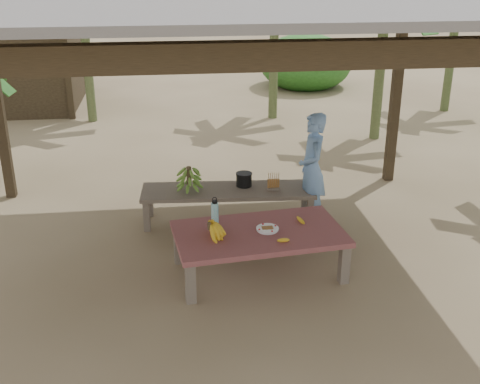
{
  "coord_description": "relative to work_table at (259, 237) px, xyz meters",
  "views": [
    {
      "loc": [
        -0.51,
        -6.01,
        3.33
      ],
      "look_at": [
        0.24,
        0.11,
        0.8
      ],
      "focal_mm": 45.0,
      "sensor_mm": 36.0,
      "label": 1
    }
  ],
  "objects": [
    {
      "name": "woman",
      "position": [
        0.86,
        1.25,
        0.29
      ],
      "size": [
        0.36,
        0.53,
        1.44
      ],
      "primitive_type": "imported",
      "rotation": [
        0.0,
        0.0,
        -1.6
      ],
      "color": "#719CD6",
      "rests_on": "ground"
    },
    {
      "name": "work_table",
      "position": [
        0.0,
        0.0,
        0.0
      ],
      "size": [
        1.9,
        1.2,
        0.5
      ],
      "rotation": [
        0.0,
        0.0,
        0.11
      ],
      "color": "brown",
      "rests_on": "ground"
    },
    {
      "name": "green_banana_stalk",
      "position": [
        -0.69,
        1.39,
        0.18
      ],
      "size": [
        0.31,
        0.31,
        0.33
      ],
      "primitive_type": null,
      "rotation": [
        0.0,
        0.0,
        -0.07
      ],
      "color": "#598C2D",
      "rests_on": "bench"
    },
    {
      "name": "pavilion",
      "position": [
        -0.41,
        0.27,
        2.34
      ],
      "size": [
        6.6,
        5.6,
        2.95
      ],
      "color": "black",
      "rests_on": "ground"
    },
    {
      "name": "cooking_pot",
      "position": [
        0.02,
        1.45,
        0.1
      ],
      "size": [
        0.2,
        0.2,
        0.17
      ],
      "primitive_type": "cylinder",
      "color": "black",
      "rests_on": "bench"
    },
    {
      "name": "skewer_rack",
      "position": [
        0.38,
        1.27,
        0.14
      ],
      "size": [
        0.18,
        0.09,
        0.24
      ],
      "primitive_type": null,
      "rotation": [
        0.0,
        0.0,
        -0.07
      ],
      "color": "#A57F47",
      "rests_on": "bench"
    },
    {
      "name": "ripe_banana_bunch",
      "position": [
        -0.54,
        -0.09,
        0.16
      ],
      "size": [
        0.35,
        0.32,
        0.19
      ],
      "primitive_type": null,
      "rotation": [
        0.0,
        0.0,
        0.17
      ],
      "color": "yellow",
      "rests_on": "work_table"
    },
    {
      "name": "water_flask",
      "position": [
        -0.45,
        0.28,
        0.19
      ],
      "size": [
        0.08,
        0.08,
        0.3
      ],
      "color": "#3FB8C5",
      "rests_on": "work_table"
    },
    {
      "name": "plate",
      "position": [
        0.09,
        0.01,
        0.08
      ],
      "size": [
        0.24,
        0.24,
        0.04
      ],
      "color": "white",
      "rests_on": "work_table"
    },
    {
      "name": "loose_banana_front",
      "position": [
        0.21,
        -0.28,
        0.09
      ],
      "size": [
        0.15,
        0.1,
        0.04
      ],
      "primitive_type": "ellipsoid",
      "rotation": [
        0.0,
        0.0,
        1.96
      ],
      "color": "yellow",
      "rests_on": "work_table"
    },
    {
      "name": "bench",
      "position": [
        -0.19,
        1.36,
        -0.04
      ],
      "size": [
        2.23,
        0.74,
        0.45
      ],
      "rotation": [
        0.0,
        0.0,
        -0.07
      ],
      "color": "brown",
      "rests_on": "ground"
    },
    {
      "name": "loose_banana_side",
      "position": [
        0.49,
        0.17,
        0.09
      ],
      "size": [
        0.11,
        0.16,
        0.04
      ],
      "primitive_type": "ellipsoid",
      "rotation": [
        0.0,
        0.0,
        0.46
      ],
      "color": "yellow",
      "rests_on": "work_table"
    },
    {
      "name": "ground",
      "position": [
        -0.4,
        0.28,
        -0.43
      ],
      "size": [
        80.0,
        80.0,
        0.0
      ],
      "primitive_type": "plane",
      "color": "brown",
      "rests_on": "ground"
    }
  ]
}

